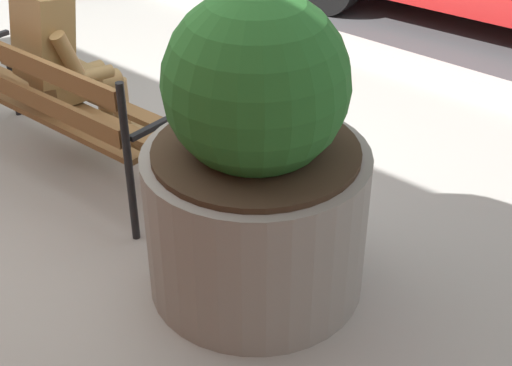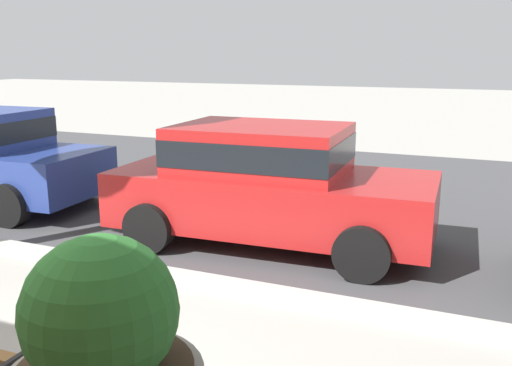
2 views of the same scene
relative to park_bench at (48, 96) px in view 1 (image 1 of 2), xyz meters
The scene contains 5 objects.
ground_plane 0.58m from the park_bench, 28.24° to the right, with size 80.00×80.00×0.00m, color #9E9B93.
curb_stone 2.85m from the park_bench, 86.11° to the left, with size 60.00×0.20×0.12m, color #B2AFA8.
park_bench is the anchor object (origin of this frame).
bronze_statue_seated 0.25m from the park_bench, 96.51° to the left, with size 0.69×0.77×1.37m.
concrete_planter 1.63m from the park_bench, ahead, with size 1.08×1.08×1.54m.
Camera 1 is at (3.32, -2.10, 2.49)m, focal length 51.34 mm.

